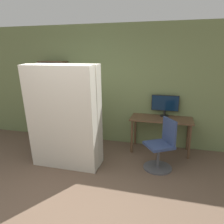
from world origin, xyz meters
name	(u,v)px	position (x,y,z in m)	size (l,w,h in m)	color
ground_plane	(56,214)	(0.00, 0.00, 0.00)	(16.00, 16.00, 0.00)	brown
wall_back	(110,85)	(0.00, 2.68, 1.35)	(8.00, 0.06, 2.70)	#6B7A4C
desk	(161,123)	(1.20, 2.36, 0.64)	(1.28, 0.58, 0.74)	brown
monitor	(165,104)	(1.25, 2.54, 1.01)	(0.58, 0.19, 0.46)	black
office_chair	(161,149)	(1.25, 1.61, 0.38)	(0.61, 0.61, 0.93)	#4C4C51
bookshelf	(53,101)	(-1.40, 2.50, 0.94)	(0.61, 0.34, 1.90)	brown
mattress_near	(62,119)	(-0.46, 1.14, 0.95)	(1.25, 0.40, 1.89)	beige
mattress_far	(69,115)	(-0.46, 1.41, 0.95)	(1.25, 0.34, 1.89)	beige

